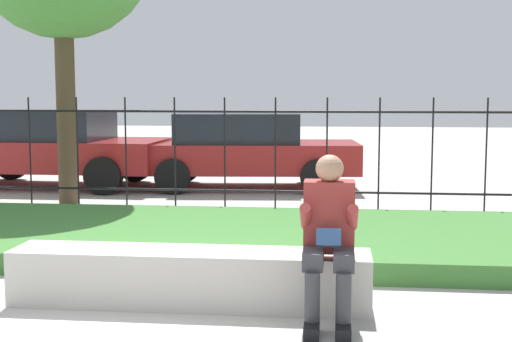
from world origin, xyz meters
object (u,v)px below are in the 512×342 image
Objects in this scene: stone_bench at (190,280)px; car_parked_center at (244,149)px; car_parked_left at (50,146)px; person_seated_reader at (329,232)px.

stone_bench is 0.71× the size of car_parked_center.
car_parked_center is at bearing 4.12° from car_parked_left.
car_parked_left reaches higher than person_seated_reader.
car_parked_left is (-5.08, 7.14, 0.06)m from person_seated_reader.
stone_bench is 0.71× the size of car_parked_left.
car_parked_left is at bearing 125.44° from person_seated_reader.
car_parked_left is at bearing 120.07° from stone_bench.
person_seated_reader is (1.11, -0.29, 0.48)m from stone_bench.
car_parked_center is 3.52m from car_parked_left.
stone_bench is 1.24m from person_seated_reader.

